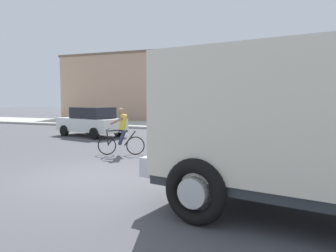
# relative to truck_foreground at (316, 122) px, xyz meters

# --- Properties ---
(ground_plane) EXTENTS (120.00, 120.00, 0.00)m
(ground_plane) POSITION_rel_truck_foreground_xyz_m (-5.32, 1.01, -1.67)
(ground_plane) COLOR #4C4C51
(sidewalk_far) EXTENTS (80.00, 5.00, 0.16)m
(sidewalk_far) POSITION_rel_truck_foreground_xyz_m (-5.32, 16.34, -1.59)
(sidewalk_far) COLOR #ADADA8
(sidewalk_far) RESTS_ON ground
(truck_foreground) EXTENTS (5.76, 3.51, 2.90)m
(truck_foreground) POSITION_rel_truck_foreground_xyz_m (0.00, 0.00, 0.00)
(truck_foreground) COLOR silver
(truck_foreground) RESTS_ON ground
(cyclist) EXTENTS (1.61, 0.77, 1.72)m
(cyclist) POSITION_rel_truck_foreground_xyz_m (-6.32, 4.34, -0.80)
(cyclist) COLOR black
(cyclist) RESTS_ON ground
(traffic_light_pole) EXTENTS (0.24, 0.43, 3.20)m
(traffic_light_pole) POSITION_rel_truck_foreground_xyz_m (-4.38, 5.09, 0.40)
(traffic_light_pole) COLOR red
(traffic_light_pole) RESTS_ON ground
(car_red_near) EXTENTS (4.29, 2.61, 1.60)m
(car_red_near) POSITION_rel_truck_foreground_xyz_m (-10.90, 8.88, -0.85)
(car_red_near) COLOR white
(car_red_near) RESTS_ON ground
(building_corner_left) EXTENTS (11.98, 5.97, 6.38)m
(building_corner_left) POSITION_rel_truck_foreground_xyz_m (-16.75, 22.96, 1.53)
(building_corner_left) COLOR tan
(building_corner_left) RESTS_ON ground
(building_mid_block) EXTENTS (11.30, 6.71, 5.00)m
(building_mid_block) POSITION_rel_truck_foreground_xyz_m (-3.51, 22.98, 0.84)
(building_mid_block) COLOR #D1B284
(building_mid_block) RESTS_ON ground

